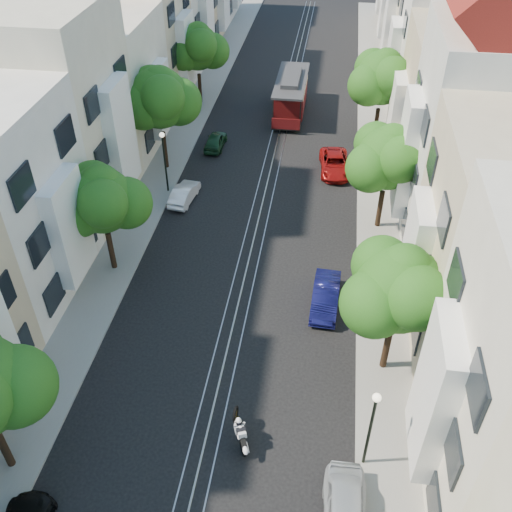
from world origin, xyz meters
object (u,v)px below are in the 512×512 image
at_px(lamp_west, 164,153).
at_px(tree_w_d, 198,48).
at_px(parked_car_e_far, 335,164).
at_px(tree_w_b, 102,202).
at_px(tree_e_b, 400,291).
at_px(tree_e_d, 383,79).
at_px(tree_e_c, 389,160).
at_px(lamp_east, 372,420).
at_px(parked_car_w_mid, 184,193).
at_px(cable_car, 291,93).
at_px(tree_w_c, 160,99).
at_px(parked_car_e_mid, 326,296).
at_px(sportbike_rider, 240,431).
at_px(parked_car_w_far, 215,141).

bearing_deg(lamp_west, tree_w_d, 93.44).
bearing_deg(parked_car_e_far, tree_w_b, -139.04).
bearing_deg(tree_e_b, tree_e_d, 90.00).
bearing_deg(lamp_west, tree_e_c, -8.49).
bearing_deg(lamp_east, tree_e_c, 86.56).
xyz_separation_m(lamp_east, parked_car_w_mid, (-11.28, 17.16, -2.31)).
xyz_separation_m(lamp_east, lamp_west, (-12.60, 18.00, 0.00)).
distance_m(tree_e_b, tree_w_d, 30.60).
bearing_deg(cable_car, lamp_east, -79.36).
distance_m(tree_w_c, parked_car_e_mid, 17.43).
relative_size(tree_w_b, tree_w_c, 0.88).
relative_size(sportbike_rider, parked_car_w_mid, 0.56).
relative_size(parked_car_e_far, parked_car_w_mid, 1.30).
relative_size(tree_e_c, tree_e_d, 0.95).
relative_size(cable_car, parked_car_w_mid, 2.34).
bearing_deg(parked_car_w_mid, lamp_west, -25.47).
bearing_deg(parked_car_e_mid, parked_car_e_far, 92.23).
bearing_deg(tree_e_c, parked_car_w_far, 144.09).
bearing_deg(tree_w_b, lamp_east, -36.58).
bearing_deg(tree_w_d, parked_car_w_mid, -81.71).
relative_size(cable_car, parked_car_w_far, 2.38).
relative_size(lamp_west, parked_car_w_far, 1.31).
bearing_deg(tree_w_b, tree_e_d, 49.73).
xyz_separation_m(tree_w_c, cable_car, (7.64, 10.07, -3.35)).
height_order(tree_w_d, parked_car_e_mid, tree_w_d).
relative_size(sportbike_rider, parked_car_e_mid, 0.48).
bearing_deg(tree_w_d, tree_e_c, -48.01).
xyz_separation_m(tree_e_c, cable_car, (-6.76, 15.07, -2.88)).
xyz_separation_m(tree_e_b, cable_car, (-6.76, 26.07, -3.01)).
distance_m(parked_car_e_far, parked_car_w_mid, 10.65).
bearing_deg(tree_e_d, lamp_west, -146.50).
bearing_deg(tree_e_d, tree_e_c, -90.00).
distance_m(tree_e_d, tree_w_c, 15.60).
xyz_separation_m(tree_e_b, tree_e_d, (0.00, 22.00, 0.13)).
bearing_deg(tree_e_d, tree_e_b, -90.00).
bearing_deg(lamp_east, lamp_west, 124.99).
relative_size(tree_e_d, parked_car_w_mid, 2.12).
relative_size(tree_w_c, parked_car_e_mid, 1.90).
xyz_separation_m(tree_e_b, parked_car_w_far, (-11.66, 19.45, -4.19)).
bearing_deg(cable_car, parked_car_w_far, -126.44).
distance_m(parked_car_w_mid, parked_car_w_far, 7.28).
xyz_separation_m(tree_w_c, lamp_west, (0.84, -2.98, -2.22)).
bearing_deg(sportbike_rider, parked_car_w_far, 79.97).
xyz_separation_m(tree_e_c, parked_car_w_far, (-11.66, 8.45, -4.06)).
height_order(tree_e_c, parked_car_e_mid, tree_e_c).
distance_m(tree_e_c, sportbike_rider, 17.20).
height_order(tree_e_d, sportbike_rider, tree_e_d).
xyz_separation_m(parked_car_e_mid, parked_car_e_far, (0.00, 13.51, -0.03)).
relative_size(tree_w_c, parked_car_e_far, 1.68).
bearing_deg(parked_car_e_mid, lamp_east, -75.45).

